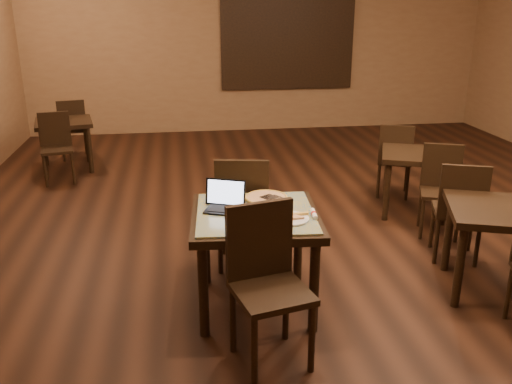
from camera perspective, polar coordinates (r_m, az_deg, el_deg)
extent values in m
plane|color=black|center=(5.32, 8.50, -5.30)|extent=(10.00, 10.00, 0.00)
cube|color=#906E49|center=(9.75, 0.33, 15.27)|extent=(8.00, 0.02, 3.00)
cube|color=#286796|center=(9.80, 3.35, 15.55)|extent=(2.20, 0.04, 1.50)
cube|color=black|center=(9.78, 3.39, 15.54)|extent=(2.34, 0.02, 1.64)
cylinder|color=black|center=(3.75, -5.57, -10.23)|extent=(0.07, 0.07, 0.71)
cylinder|color=black|center=(4.42, -5.35, -5.36)|extent=(0.07, 0.07, 0.71)
cylinder|color=black|center=(3.80, 6.14, -9.82)|extent=(0.07, 0.07, 0.71)
cylinder|color=black|center=(4.47, 4.47, -5.09)|extent=(0.07, 0.07, 0.71)
cube|color=black|center=(3.94, -0.08, -2.71)|extent=(0.99, 0.99, 0.06)
cube|color=blue|center=(3.92, -0.08, -2.24)|extent=(0.90, 0.90, 0.02)
cylinder|color=black|center=(3.34, -0.17, -16.56)|extent=(0.04, 0.04, 0.48)
cylinder|color=black|center=(3.64, -2.45, -13.27)|extent=(0.04, 0.04, 0.48)
cylinder|color=black|center=(3.48, 5.89, -15.10)|extent=(0.04, 0.04, 0.48)
cylinder|color=black|center=(3.76, 3.16, -12.10)|extent=(0.04, 0.04, 0.48)
cube|color=black|center=(3.41, 1.65, -10.57)|extent=(0.54, 0.54, 0.04)
cube|color=black|center=(3.45, 0.36, -5.05)|extent=(0.44, 0.14, 0.51)
cylinder|color=black|center=(4.93, 1.02, -4.12)|extent=(0.04, 0.04, 0.47)
cylinder|color=black|center=(4.59, 0.92, -5.99)|extent=(0.04, 0.04, 0.47)
cylinder|color=black|center=(4.95, -3.34, -4.05)|extent=(0.04, 0.04, 0.47)
cylinder|color=black|center=(4.61, -3.78, -5.90)|extent=(0.04, 0.04, 0.47)
cube|color=black|center=(4.67, -1.32, -2.12)|extent=(0.51, 0.51, 0.04)
cube|color=black|center=(4.39, -1.50, 0.23)|extent=(0.44, 0.12, 0.50)
cube|color=black|center=(3.94, -3.06, -1.91)|extent=(0.36, 0.31, 0.01)
cube|color=black|center=(4.01, -3.23, -0.05)|extent=(0.30, 0.16, 0.20)
cube|color=#C6D5FB|center=(4.00, -3.23, -0.04)|extent=(0.27, 0.13, 0.17)
cylinder|color=white|center=(3.79, 3.61, -2.82)|extent=(0.27, 0.27, 0.01)
cylinder|color=silver|center=(4.16, 1.08, -0.79)|extent=(0.33, 0.33, 0.01)
cylinder|color=beige|center=(4.15, 1.08, -0.64)|extent=(0.32, 0.32, 0.02)
torus|color=gold|center=(4.15, 1.08, -0.59)|extent=(0.33, 0.33, 0.02)
cube|color=silver|center=(4.14, 1.40, -0.57)|extent=(0.24, 0.28, 0.01)
cylinder|color=white|center=(3.86, 6.11, -2.31)|extent=(0.05, 0.16, 0.03)
cylinder|color=red|center=(3.86, 6.11, -2.31)|extent=(0.04, 0.03, 0.04)
cylinder|color=black|center=(5.85, 13.61, 0.09)|extent=(0.06, 0.06, 0.65)
cylinder|color=black|center=(6.40, 13.62, 1.77)|extent=(0.06, 0.06, 0.65)
cylinder|color=black|center=(5.89, 19.28, -0.33)|extent=(0.06, 0.06, 0.65)
cylinder|color=black|center=(6.44, 18.80, 1.38)|extent=(0.06, 0.06, 0.65)
cube|color=black|center=(6.04, 16.62, 3.76)|extent=(0.94, 0.94, 0.05)
cylinder|color=black|center=(5.51, 17.07, -2.76)|extent=(0.04, 0.04, 0.41)
cylinder|color=black|center=(5.81, 16.89, -1.57)|extent=(0.04, 0.04, 0.41)
cylinder|color=black|center=(5.55, 20.45, -3.00)|extent=(0.04, 0.04, 0.41)
cylinder|color=black|center=(5.85, 20.09, -1.80)|extent=(0.04, 0.04, 0.41)
cube|color=black|center=(5.60, 18.87, -0.14)|extent=(0.50, 0.50, 0.04)
cube|color=black|center=(5.70, 18.98, 2.68)|extent=(0.37, 0.17, 0.44)
cylinder|color=black|center=(6.85, 15.55, 1.72)|extent=(0.04, 0.04, 0.41)
cylinder|color=black|center=(6.54, 15.63, 0.87)|extent=(0.04, 0.04, 0.41)
cylinder|color=black|center=(6.84, 12.81, 1.93)|extent=(0.04, 0.04, 0.41)
cylinder|color=black|center=(6.53, 12.76, 1.09)|extent=(0.04, 0.04, 0.41)
cube|color=black|center=(6.62, 14.35, 3.25)|extent=(0.50, 0.50, 0.04)
cube|color=black|center=(6.40, 14.54, 4.87)|extent=(0.37, 0.17, 0.44)
cylinder|color=black|center=(7.64, -21.45, 3.79)|extent=(0.06, 0.06, 0.65)
cylinder|color=black|center=(8.20, -21.41, 4.81)|extent=(0.06, 0.06, 0.65)
cylinder|color=black|center=(7.64, -17.10, 4.28)|extent=(0.06, 0.06, 0.65)
cylinder|color=black|center=(8.20, -17.35, 5.26)|extent=(0.06, 0.06, 0.65)
cube|color=black|center=(7.84, -19.60, 6.90)|extent=(0.86, 0.86, 0.05)
cylinder|color=black|center=(7.23, -21.29, 2.01)|extent=(0.04, 0.04, 0.41)
cylinder|color=black|center=(7.55, -21.27, 2.70)|extent=(0.04, 0.04, 0.41)
cylinder|color=black|center=(7.23, -18.71, 2.30)|extent=(0.04, 0.04, 0.41)
cylinder|color=black|center=(7.54, -18.79, 2.98)|extent=(0.04, 0.04, 0.41)
cube|color=black|center=(7.33, -20.22, 4.17)|extent=(0.45, 0.45, 0.04)
cube|color=black|center=(7.44, -20.44, 6.25)|extent=(0.38, 0.11, 0.44)
cylinder|color=black|center=(8.67, -17.52, 5.17)|extent=(0.04, 0.04, 0.41)
cylinder|color=black|center=(8.35, -17.40, 4.66)|extent=(0.04, 0.04, 0.41)
cylinder|color=black|center=(8.66, -19.68, 4.93)|extent=(0.04, 0.04, 0.41)
cylinder|color=black|center=(8.35, -19.64, 4.41)|extent=(0.04, 0.04, 0.41)
cube|color=black|center=(8.46, -18.72, 6.26)|extent=(0.45, 0.45, 0.04)
cube|color=black|center=(8.24, -18.86, 7.61)|extent=(0.38, 0.11, 0.44)
cylinder|color=black|center=(4.35, 20.64, -7.32)|extent=(0.07, 0.07, 0.67)
cylinder|color=black|center=(4.90, 19.60, -4.17)|extent=(0.07, 0.07, 0.67)
cube|color=black|center=(4.56, 24.35, -1.86)|extent=(0.97, 0.97, 0.06)
cylinder|color=black|center=(4.39, 25.07, -9.55)|extent=(0.04, 0.04, 0.43)
cylinder|color=black|center=(5.40, 21.65, -3.65)|extent=(0.04, 0.04, 0.43)
cylinder|color=black|center=(5.09, 22.28, -5.13)|extent=(0.04, 0.04, 0.43)
cylinder|color=black|center=(5.34, 18.05, -3.45)|extent=(0.04, 0.04, 0.43)
cylinder|color=black|center=(5.03, 18.46, -4.94)|extent=(0.04, 0.04, 0.43)
cube|color=black|center=(5.13, 20.41, -1.89)|extent=(0.51, 0.51, 0.04)
cube|color=black|center=(4.88, 21.05, 0.06)|extent=(0.39, 0.17, 0.46)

